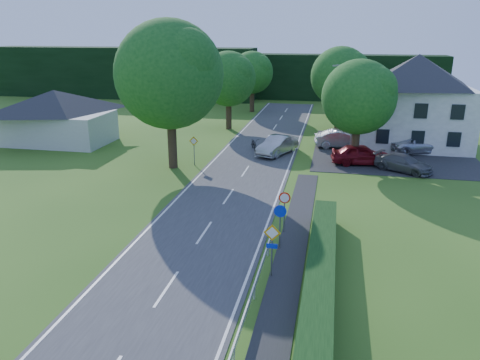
% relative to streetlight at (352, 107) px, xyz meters
% --- Properties ---
extents(road, '(7.00, 80.00, 0.04)m').
position_rel_streetlight_xyz_m(road, '(-8.06, -10.00, -4.44)').
color(road, '#39393B').
rests_on(road, ground).
extents(parking_pad, '(14.00, 16.00, 0.04)m').
position_rel_streetlight_xyz_m(parking_pad, '(3.94, 3.00, -4.44)').
color(parking_pad, '#262729').
rests_on(parking_pad, ground).
extents(line_edge_left, '(0.12, 80.00, 0.01)m').
position_rel_streetlight_xyz_m(line_edge_left, '(-11.31, -10.00, -4.42)').
color(line_edge_left, white).
rests_on(line_edge_left, road).
extents(line_edge_right, '(0.12, 80.00, 0.01)m').
position_rel_streetlight_xyz_m(line_edge_right, '(-4.81, -10.00, -4.42)').
color(line_edge_right, white).
rests_on(line_edge_right, road).
extents(line_centre, '(0.12, 80.00, 0.01)m').
position_rel_streetlight_xyz_m(line_centre, '(-8.06, -10.00, -4.42)').
color(line_centre, white).
rests_on(line_centre, road).
extents(tree_main, '(9.40, 9.40, 11.64)m').
position_rel_streetlight_xyz_m(tree_main, '(-14.06, -6.00, 1.36)').
color(tree_main, '#174E18').
rests_on(tree_main, ground).
extents(tree_left_far, '(7.00, 7.00, 8.58)m').
position_rel_streetlight_xyz_m(tree_left_far, '(-13.06, 10.00, -0.17)').
color(tree_left_far, '#174E18').
rests_on(tree_left_far, ground).
extents(tree_right_far, '(7.40, 7.40, 9.09)m').
position_rel_streetlight_xyz_m(tree_right_far, '(-1.06, 12.00, 0.08)').
color(tree_right_far, '#174E18').
rests_on(tree_right_far, ground).
extents(tree_left_back, '(6.60, 6.60, 8.07)m').
position_rel_streetlight_xyz_m(tree_left_back, '(-12.56, 22.00, -0.43)').
color(tree_left_back, '#174E18').
rests_on(tree_left_back, ground).
extents(tree_right_back, '(6.20, 6.20, 7.56)m').
position_rel_streetlight_xyz_m(tree_right_back, '(-2.06, 20.00, -0.68)').
color(tree_right_back, '#174E18').
rests_on(tree_right_back, ground).
extents(tree_right_mid, '(7.00, 7.00, 8.58)m').
position_rel_streetlight_xyz_m(tree_right_mid, '(0.44, -2.00, -0.17)').
color(tree_right_mid, '#174E18').
rests_on(tree_right_mid, ground).
extents(treeline_left, '(44.00, 6.00, 8.00)m').
position_rel_streetlight_xyz_m(treeline_left, '(-36.06, 32.00, -0.46)').
color(treeline_left, black).
rests_on(treeline_left, ground).
extents(treeline_right, '(30.00, 5.00, 7.00)m').
position_rel_streetlight_xyz_m(treeline_right, '(-0.06, 36.00, -0.96)').
color(treeline_right, black).
rests_on(treeline_right, ground).
extents(bungalow_left, '(11.00, 6.50, 5.20)m').
position_rel_streetlight_xyz_m(bungalow_left, '(-28.06, 0.00, -1.75)').
color(bungalow_left, '#B1B1AC').
rests_on(bungalow_left, ground).
extents(house_white, '(10.60, 8.40, 8.60)m').
position_rel_streetlight_xyz_m(house_white, '(5.94, 6.00, -0.06)').
color(house_white, silver).
rests_on(house_white, ground).
extents(streetlight, '(2.03, 0.18, 8.00)m').
position_rel_streetlight_xyz_m(streetlight, '(0.00, 0.00, 0.00)').
color(streetlight, slate).
rests_on(streetlight, ground).
extents(sign_priority_right, '(0.78, 0.09, 2.59)m').
position_rel_streetlight_xyz_m(sign_priority_right, '(-3.76, -22.02, -2.67)').
color(sign_priority_right, slate).
rests_on(sign_priority_right, ground).
extents(sign_roundabout, '(0.64, 0.08, 2.37)m').
position_rel_streetlight_xyz_m(sign_roundabout, '(-3.76, -19.02, -2.79)').
color(sign_roundabout, slate).
rests_on(sign_roundabout, ground).
extents(sign_speed_limit, '(0.64, 0.11, 2.37)m').
position_rel_streetlight_xyz_m(sign_speed_limit, '(-3.76, -17.03, -2.70)').
color(sign_speed_limit, slate).
rests_on(sign_speed_limit, ground).
extents(sign_priority_left, '(0.78, 0.09, 2.44)m').
position_rel_streetlight_xyz_m(sign_priority_left, '(-12.56, -5.02, -2.75)').
color(sign_priority_left, slate).
rests_on(sign_priority_left, ground).
extents(moving_car, '(3.51, 5.26, 1.64)m').
position_rel_streetlight_xyz_m(moving_car, '(-6.25, -0.22, -3.60)').
color(moving_car, '#A1A1A5').
rests_on(moving_car, road).
extents(motorcycle, '(1.44, 2.24, 1.11)m').
position_rel_streetlight_xyz_m(motorcycle, '(-8.57, 0.93, -3.87)').
color(motorcycle, black).
rests_on(motorcycle, road).
extents(parked_car_red, '(5.13, 2.62, 1.67)m').
position_rel_streetlight_xyz_m(parked_car_red, '(0.99, -2.09, -3.59)').
color(parked_car_red, maroon).
rests_on(parked_car_red, parking_pad).
extents(parked_car_silver_a, '(5.19, 2.42, 1.65)m').
position_rel_streetlight_xyz_m(parked_car_silver_a, '(-0.63, 3.48, -3.60)').
color(parked_car_silver_a, '#ACABB0').
rests_on(parked_car_silver_a, parking_pad).
extents(parked_car_grey, '(4.86, 3.96, 1.32)m').
position_rel_streetlight_xyz_m(parked_car_grey, '(4.17, -3.50, -3.76)').
color(parked_car_grey, '#525357').
rests_on(parked_car_grey, parking_pad).
extents(parked_car_silver_b, '(6.17, 4.28, 1.56)m').
position_rel_streetlight_xyz_m(parked_car_silver_b, '(6.34, 2.96, -3.64)').
color(parked_car_silver_b, silver).
rests_on(parked_car_silver_b, parking_pad).
extents(parasol, '(2.52, 2.55, 1.81)m').
position_rel_streetlight_xyz_m(parasol, '(4.98, 4.48, -3.52)').
color(parasol, red).
rests_on(parasol, parking_pad).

